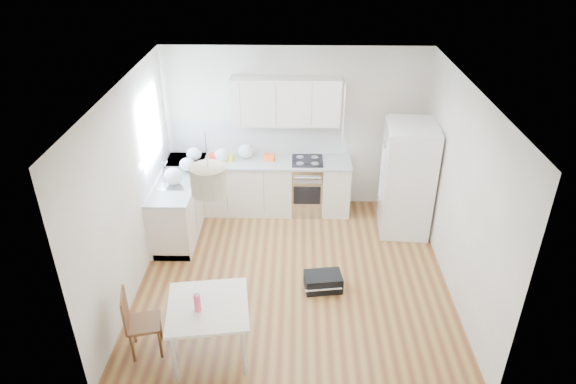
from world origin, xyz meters
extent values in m
plane|color=brown|center=(0.00, 0.00, 0.00)|extent=(4.20, 4.20, 0.00)
plane|color=white|center=(0.00, 0.00, 2.70)|extent=(4.20, 4.20, 0.00)
plane|color=beige|center=(0.00, 2.10, 1.35)|extent=(4.20, 0.00, 4.20)
plane|color=beige|center=(-2.10, 0.00, 1.35)|extent=(0.00, 4.20, 4.20)
plane|color=beige|center=(2.10, 0.00, 1.35)|extent=(0.00, 4.20, 4.20)
cube|color=#BFE0F9|center=(-2.09, 1.15, 1.75)|extent=(0.02, 1.00, 1.00)
cube|color=silver|center=(-0.60, 1.80, 0.44)|extent=(3.00, 0.60, 0.88)
cube|color=silver|center=(-1.80, 1.20, 0.44)|extent=(0.60, 1.80, 0.88)
cube|color=#A1A4A6|center=(-0.60, 1.80, 0.90)|extent=(3.02, 0.64, 0.04)
cube|color=#A1A4A6|center=(-1.80, 1.20, 0.90)|extent=(0.64, 1.82, 0.04)
cube|color=white|center=(-0.60, 2.09, 1.21)|extent=(3.00, 0.01, 0.58)
cube|color=white|center=(-2.09, 1.20, 1.21)|extent=(0.01, 1.80, 0.58)
cube|color=silver|center=(-0.15, 1.94, 1.88)|extent=(1.70, 0.32, 0.75)
cube|color=beige|center=(-0.93, -1.42, 0.67)|extent=(0.99, 0.99, 0.04)
cylinder|color=silver|center=(-1.25, -1.84, 0.33)|extent=(0.05, 0.05, 0.65)
cylinder|color=silver|center=(-0.51, -1.74, 0.33)|extent=(0.05, 0.05, 0.65)
cylinder|color=silver|center=(-1.35, -1.11, 0.33)|extent=(0.05, 0.05, 0.65)
cylinder|color=silver|center=(-0.62, -1.00, 0.33)|extent=(0.05, 0.05, 0.65)
cylinder|color=#E43F60|center=(-1.02, -1.50, 0.82)|extent=(0.07, 0.07, 0.26)
cube|color=black|center=(0.40, -0.27, 0.11)|extent=(0.53, 0.38, 0.23)
cylinder|color=beige|center=(-0.83, -1.29, 2.18)|extent=(0.39, 0.39, 0.28)
ellipsoid|color=white|center=(-1.64, 1.79, 1.03)|extent=(0.24, 0.21, 0.22)
ellipsoid|color=white|center=(-1.17, 1.78, 1.03)|extent=(0.24, 0.21, 0.22)
ellipsoid|color=white|center=(-0.80, 1.89, 1.04)|extent=(0.27, 0.23, 0.24)
ellipsoid|color=white|center=(-1.67, 1.42, 1.03)|extent=(0.24, 0.20, 0.21)
ellipsoid|color=white|center=(-1.79, 0.97, 1.05)|extent=(0.29, 0.24, 0.26)
cube|color=#ED4F15|center=(-0.41, 1.81, 0.98)|extent=(0.18, 0.13, 0.11)
cube|color=yellow|center=(-1.09, 1.79, 0.98)|extent=(0.20, 0.15, 0.12)
cube|color=red|center=(-1.33, 1.84, 0.97)|extent=(0.16, 0.12, 0.10)
camera|label=1|loc=(0.03, -5.71, 4.51)|focal=32.00mm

